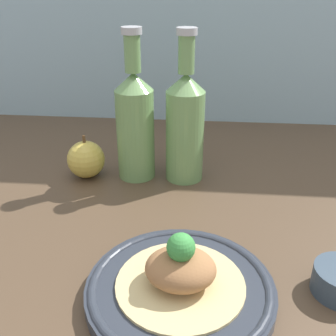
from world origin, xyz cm
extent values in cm
cube|color=brown|center=(0.00, 0.00, -2.00)|extent=(180.00, 110.00, 4.00)
cylinder|color=#2D333D|center=(-5.09, -13.15, 0.92)|extent=(23.43, 23.43, 1.84)
torus|color=#2D333D|center=(-5.09, -13.15, 1.56)|extent=(22.84, 22.84, 1.29)
cylinder|color=#D6BC7F|center=(-5.09, -13.15, 2.04)|extent=(15.91, 15.91, 0.40)
ellipsoid|color=#9E6B42|center=(-5.09, -13.15, 4.40)|extent=(8.62, 7.33, 4.33)
sphere|color=green|center=(-5.09, -13.15, 7.60)|extent=(3.43, 3.43, 3.43)
cylinder|color=#729E5B|center=(-15.73, 18.80, 8.60)|extent=(7.16, 7.16, 17.19)
cone|color=#729E5B|center=(-15.73, 18.80, 18.80)|extent=(7.16, 7.16, 3.22)
cylinder|color=#729E5B|center=(-15.73, 18.80, 23.63)|extent=(2.86, 2.86, 6.44)
cylinder|color=#B7B7BC|center=(-15.73, 18.80, 27.45)|extent=(3.58, 3.58, 1.20)
cylinder|color=#729E5B|center=(-6.38, 18.80, 8.60)|extent=(7.16, 7.16, 17.19)
cone|color=#729E5B|center=(-6.38, 18.80, 18.80)|extent=(7.16, 7.16, 3.22)
cylinder|color=#729E5B|center=(-6.38, 18.80, 23.63)|extent=(2.86, 2.86, 6.44)
cylinder|color=#B7B7BC|center=(-6.38, 18.80, 27.45)|extent=(3.58, 3.58, 1.20)
sphere|color=gold|center=(-25.44, 17.45, 3.63)|extent=(7.27, 7.27, 7.27)
cylinder|color=brown|center=(-25.44, 17.45, 7.84)|extent=(0.58, 0.58, 1.64)
camera|label=1|loc=(-3.22, -49.81, 36.17)|focal=42.00mm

